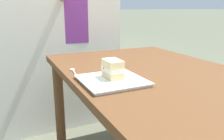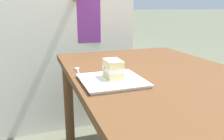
% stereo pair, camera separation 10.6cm
% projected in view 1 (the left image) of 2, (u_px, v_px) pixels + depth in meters
% --- Properties ---
extents(patio_table, '(1.38, 0.91, 0.74)m').
position_uv_depth(patio_table, '(155.00, 89.00, 1.28)').
color(patio_table, brown).
rests_on(patio_table, ground).
extents(dessert_plate, '(0.28, 0.28, 0.02)m').
position_uv_depth(dessert_plate, '(112.00, 81.00, 1.07)').
color(dessert_plate, white).
rests_on(dessert_plate, patio_table).
extents(cake_slice, '(0.11, 0.08, 0.09)m').
position_uv_depth(cake_slice, '(113.00, 69.00, 1.08)').
color(cake_slice, '#EAD18C').
rests_on(cake_slice, dessert_plate).
extents(dessert_fork, '(0.17, 0.03, 0.01)m').
position_uv_depth(dessert_fork, '(74.00, 72.00, 1.22)').
color(dessert_fork, silver).
rests_on(dessert_fork, patio_table).
extents(diner_person, '(0.56, 0.43, 1.54)m').
position_uv_depth(diner_person, '(61.00, 13.00, 1.94)').
color(diner_person, '#452855').
rests_on(diner_person, ground).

